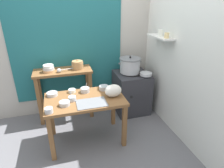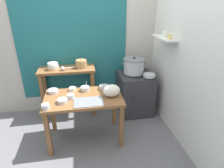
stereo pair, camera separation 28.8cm
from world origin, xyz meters
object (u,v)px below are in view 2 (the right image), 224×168
(serving_tray, at_px, (89,102))
(prep_bowl_6, at_px, (85,89))
(prep_bowl_1, at_px, (46,106))
(prep_bowl_4, at_px, (104,87))
(clay_pot, at_px, (81,64))
(plastic_bag, at_px, (112,91))
(back_shelf_table, at_px, (68,80))
(stove_block, at_px, (135,93))
(prep_table, at_px, (84,104))
(ladle, at_px, (63,68))
(bowl_stack_enamel, at_px, (53,66))
(wide_pan, at_px, (149,75))
(prep_bowl_5, at_px, (71,96))
(prep_bowl_3, at_px, (72,89))
(prep_bowl_0, at_px, (62,101))
(prep_bowl_2, at_px, (53,91))
(steamer_pot, at_px, (134,66))

(serving_tray, bearing_deg, prep_bowl_6, 94.81)
(prep_bowl_1, relative_size, prep_bowl_4, 0.70)
(prep_bowl_1, bearing_deg, clay_pot, 64.42)
(clay_pot, height_order, plastic_bag, clay_pot)
(back_shelf_table, height_order, stove_block, back_shelf_table)
(serving_tray, height_order, plastic_bag, plastic_bag)
(prep_table, height_order, prep_bowl_1, prep_bowl_1)
(prep_table, height_order, ladle, ladle)
(prep_bowl_1, distance_m, prep_bowl_4, 0.92)
(serving_tray, distance_m, prep_bowl_1, 0.55)
(prep_table, relative_size, serving_tray, 2.75)
(bowl_stack_enamel, distance_m, ladle, 0.19)
(wide_pan, height_order, prep_bowl_5, prep_bowl_5)
(stove_block, xyz_separation_m, prep_bowl_3, (-1.11, -0.39, 0.36))
(clay_pot, xyz_separation_m, wide_pan, (1.13, -0.33, -0.16))
(plastic_bag, height_order, prep_bowl_0, plastic_bag)
(bowl_stack_enamel, xyz_separation_m, prep_bowl_6, (0.50, -0.55, -0.20))
(prep_bowl_1, bearing_deg, prep_bowl_2, 85.05)
(prep_bowl_5, height_order, prep_bowl_6, prep_bowl_5)
(serving_tray, xyz_separation_m, prep_bowl_3, (-0.22, 0.41, 0.02))
(prep_bowl_2, height_order, prep_bowl_3, same)
(steamer_pot, bearing_deg, back_shelf_table, 174.62)
(prep_bowl_3, xyz_separation_m, prep_bowl_4, (0.48, -0.04, 0.01))
(prep_bowl_6, bearing_deg, prep_table, -100.10)
(stove_block, height_order, plastic_bag, plastic_bag)
(ladle, distance_m, plastic_bag, 1.01)
(serving_tray, relative_size, prep_bowl_6, 2.54)
(ladle, distance_m, prep_bowl_5, 0.72)
(plastic_bag, bearing_deg, prep_bowl_0, -174.59)
(prep_bowl_0, bearing_deg, prep_bowl_2, 115.02)
(prep_bowl_1, height_order, prep_bowl_4, prep_bowl_1)
(prep_table, distance_m, serving_tray, 0.22)
(prep_bowl_1, relative_size, prep_bowl_2, 0.66)
(stove_block, relative_size, prep_bowl_6, 4.96)
(back_shelf_table, xyz_separation_m, steamer_pot, (1.17, -0.11, 0.23))
(prep_bowl_4, bearing_deg, serving_tray, -124.99)
(back_shelf_table, height_order, bowl_stack_enamel, bowl_stack_enamel)
(plastic_bag, distance_m, prep_bowl_3, 0.63)
(steamer_pot, height_order, bowl_stack_enamel, steamer_pot)
(steamer_pot, distance_m, serving_tray, 1.20)
(prep_bowl_3, xyz_separation_m, prep_bowl_5, (-0.02, -0.26, 0.01))
(wide_pan, relative_size, prep_bowl_1, 2.05)
(prep_bowl_3, distance_m, prep_bowl_6, 0.19)
(prep_table, distance_m, prep_bowl_5, 0.23)
(plastic_bag, xyz_separation_m, prep_bowl_5, (-0.57, 0.04, -0.06))
(prep_bowl_0, bearing_deg, prep_bowl_5, 43.20)
(stove_block, relative_size, prep_bowl_2, 5.08)
(wide_pan, bearing_deg, prep_bowl_2, -171.99)
(plastic_bag, distance_m, prep_bowl_5, 0.58)
(prep_bowl_2, bearing_deg, prep_bowl_6, -2.18)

